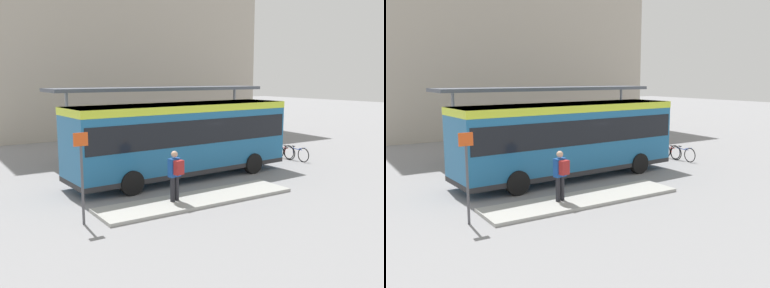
{
  "view_description": "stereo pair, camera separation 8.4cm",
  "coord_description": "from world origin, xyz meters",
  "views": [
    {
      "loc": [
        -9.71,
        -15.69,
        4.41
      ],
      "look_at": [
        0.51,
        0.0,
        1.47
      ],
      "focal_mm": 40.0,
      "sensor_mm": 36.0,
      "label": 1
    },
    {
      "loc": [
        -9.64,
        -15.74,
        4.41
      ],
      "look_at": [
        0.51,
        0.0,
        1.47
      ],
      "focal_mm": 40.0,
      "sensor_mm": 36.0,
      "label": 2
    }
  ],
  "objects": [
    {
      "name": "bicycle_blue",
      "position": [
        7.17,
        0.06,
        0.39
      ],
      "size": [
        0.48,
        1.81,
        0.78
      ],
      "rotation": [
        0.0,
        0.0,
        -1.57
      ],
      "color": "black",
      "rests_on": "ground_plane"
    },
    {
      "name": "ground_plane",
      "position": [
        0.0,
        0.0,
        0.0
      ],
      "size": [
        120.0,
        120.0,
        0.0
      ],
      "primitive_type": "plane",
      "color": "gray"
    },
    {
      "name": "potted_planter_far_side",
      "position": [
        3.64,
        3.04,
        0.65
      ],
      "size": [
        0.81,
        0.81,
        1.25
      ],
      "color": "slate",
      "rests_on": "ground_plane"
    },
    {
      "name": "pedestrian_waiting",
      "position": [
        -2.3,
        -3.26,
        1.14
      ],
      "size": [
        0.47,
        0.52,
        1.77
      ],
      "rotation": [
        0.0,
        0.0,
        1.78
      ],
      "color": "#232328",
      "rests_on": "curb_island"
    },
    {
      "name": "city_bus",
      "position": [
        0.01,
        0.0,
        1.91
      ],
      "size": [
        10.27,
        3.02,
        3.27
      ],
      "rotation": [
        0.0,
        0.0,
        0.05
      ],
      "color": "#1E6093",
      "rests_on": "ground_plane"
    },
    {
      "name": "platform_sign",
      "position": [
        -5.69,
        -3.51,
        1.56
      ],
      "size": [
        0.44,
        0.08,
        2.8
      ],
      "color": "#4C4C51",
      "rests_on": "ground_plane"
    },
    {
      "name": "bicycle_red",
      "position": [
        6.98,
        0.88,
        0.38
      ],
      "size": [
        0.48,
        1.75,
        0.75
      ],
      "rotation": [
        0.0,
        0.0,
        1.66
      ],
      "color": "black",
      "rests_on": "ground_plane"
    },
    {
      "name": "station_shelter",
      "position": [
        1.95,
        5.46,
        3.71
      ],
      "size": [
        12.48,
        2.65,
        3.86
      ],
      "color": "#4C515B",
      "rests_on": "ground_plane"
    },
    {
      "name": "curb_island",
      "position": [
        -1.42,
        -3.36,
        0.06
      ],
      "size": [
        7.47,
        1.8,
        0.12
      ],
      "color": "#9E9E99",
      "rests_on": "ground_plane"
    },
    {
      "name": "bicycle_green",
      "position": [
        7.19,
        1.7,
        0.36
      ],
      "size": [
        0.48,
        1.67,
        0.72
      ],
      "rotation": [
        0.0,
        0.0,
        1.43
      ],
      "color": "black",
      "rests_on": "ground_plane"
    },
    {
      "name": "potted_planter_near_shelter",
      "position": [
        5.3,
        3.19,
        0.63
      ],
      "size": [
        0.85,
        0.85,
        1.22
      ],
      "color": "slate",
      "rests_on": "ground_plane"
    },
    {
      "name": "station_building",
      "position": [
        5.37,
        19.99,
        9.4
      ],
      "size": [
        21.67,
        12.05,
        18.8
      ],
      "color": "#B2A899",
      "rests_on": "ground_plane"
    }
  ]
}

